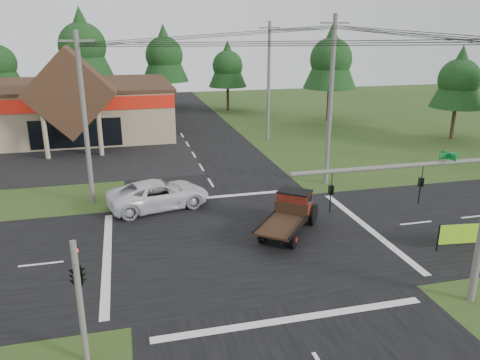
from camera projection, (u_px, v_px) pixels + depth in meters
name	position (u px, v px, depth m)	size (l,w,h in m)	color
ground	(246.00, 242.00, 24.30)	(120.00, 120.00, 0.00)	#2B4619
road_ns	(246.00, 242.00, 24.30)	(12.00, 120.00, 0.02)	black
road_ew	(246.00, 242.00, 24.30)	(120.00, 12.00, 0.02)	black
parking_apron	(24.00, 162.00, 38.58)	(28.00, 14.00, 0.02)	black
cvs_building	(21.00, 109.00, 47.07)	(30.40, 18.20, 9.19)	tan
traffic_signal_mast	(450.00, 203.00, 17.35)	(8.12, 0.24, 7.00)	#595651
traffic_signal_corner	(76.00, 264.00, 14.72)	(0.53, 2.48, 4.40)	#595651
utility_pole_nw	(85.00, 119.00, 28.16)	(2.00, 0.30, 10.50)	#595651
utility_pole_ne	(330.00, 101.00, 31.69)	(2.00, 0.30, 11.50)	#595651
utility_pole_n	(269.00, 81.00, 44.65)	(2.00, 0.30, 11.20)	#595651
tree_row_c	(82.00, 44.00, 57.09)	(7.28, 7.28, 13.13)	#332316
tree_row_d	(164.00, 54.00, 60.73)	(6.16, 6.16, 11.11)	#332316
tree_row_e	(228.00, 64.00, 61.16)	(5.04, 5.04, 9.09)	#332316
tree_side_ne	(331.00, 57.00, 53.83)	(6.16, 6.16, 11.11)	#332316
tree_side_e_near	(459.00, 77.00, 45.03)	(5.04, 5.04, 9.09)	#332316
antique_flatbed_truck	(288.00, 215.00, 24.93)	(1.98, 5.19, 2.17)	#500D0B
roadside_banner	(477.00, 236.00, 23.33)	(4.20, 0.12, 1.43)	#85C61A
white_pickup	(159.00, 194.00, 28.71)	(2.86, 6.19, 1.72)	silver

